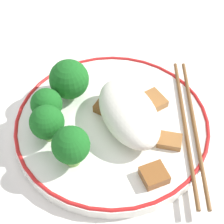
{
  "coord_description": "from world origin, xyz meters",
  "views": [
    {
      "loc": [
        -0.29,
        0.12,
        0.4
      ],
      "look_at": [
        0.0,
        0.0,
        0.04
      ],
      "focal_mm": 60.0,
      "sensor_mm": 36.0,
      "label": 1
    }
  ],
  "objects_px": {
    "chopsticks": "(190,126)",
    "broccoli_back_right": "(47,123)",
    "plate": "(112,125)",
    "broccoli_back_center": "(47,105)",
    "broccoli_back_left": "(69,79)",
    "broccoli_mid_left": "(71,146)"
  },
  "relations": [
    {
      "from": "plate",
      "to": "broccoli_back_right",
      "type": "xyz_separation_m",
      "value": [
        0.01,
        0.08,
        0.04
      ]
    },
    {
      "from": "plate",
      "to": "broccoli_back_center",
      "type": "bearing_deg",
      "value": 62.91
    },
    {
      "from": "broccoli_back_center",
      "to": "broccoli_mid_left",
      "type": "xyz_separation_m",
      "value": [
        -0.08,
        -0.01,
        0.01
      ]
    },
    {
      "from": "plate",
      "to": "broccoli_mid_left",
      "type": "xyz_separation_m",
      "value": [
        -0.04,
        0.07,
        0.04
      ]
    },
    {
      "from": "broccoli_back_center",
      "to": "broccoli_back_right",
      "type": "bearing_deg",
      "value": 165.81
    },
    {
      "from": "broccoli_back_left",
      "to": "broccoli_back_right",
      "type": "height_order",
      "value": "broccoli_back_left"
    },
    {
      "from": "broccoli_back_center",
      "to": "chopsticks",
      "type": "relative_size",
      "value": 0.21
    },
    {
      "from": "broccoli_back_center",
      "to": "broccoli_back_right",
      "type": "height_order",
      "value": "broccoli_back_right"
    },
    {
      "from": "plate",
      "to": "broccoli_mid_left",
      "type": "bearing_deg",
      "value": 119.81
    },
    {
      "from": "broccoli_back_right",
      "to": "broccoli_mid_left",
      "type": "distance_m",
      "value": 0.05
    },
    {
      "from": "broccoli_back_left",
      "to": "broccoli_mid_left",
      "type": "relative_size",
      "value": 1.04
    },
    {
      "from": "broccoli_back_center",
      "to": "broccoli_back_right",
      "type": "distance_m",
      "value": 0.03
    },
    {
      "from": "broccoli_mid_left",
      "to": "broccoli_back_right",
      "type": "bearing_deg",
      "value": 19.47
    },
    {
      "from": "broccoli_back_center",
      "to": "chopsticks",
      "type": "xyz_separation_m",
      "value": [
        -0.09,
        -0.17,
        -0.02
      ]
    },
    {
      "from": "chopsticks",
      "to": "broccoli_back_right",
      "type": "bearing_deg",
      "value": 72.66
    },
    {
      "from": "broccoli_back_left",
      "to": "chopsticks",
      "type": "height_order",
      "value": "broccoli_back_left"
    },
    {
      "from": "broccoli_back_center",
      "to": "broccoli_mid_left",
      "type": "distance_m",
      "value": 0.08
    },
    {
      "from": "broccoli_mid_left",
      "to": "chopsticks",
      "type": "distance_m",
      "value": 0.16
    },
    {
      "from": "broccoli_mid_left",
      "to": "broccoli_back_center",
      "type": "bearing_deg",
      "value": 5.92
    },
    {
      "from": "broccoli_back_left",
      "to": "broccoli_back_right",
      "type": "distance_m",
      "value": 0.08
    },
    {
      "from": "broccoli_back_left",
      "to": "broccoli_mid_left",
      "type": "distance_m",
      "value": 0.11
    },
    {
      "from": "broccoli_back_left",
      "to": "chopsticks",
      "type": "distance_m",
      "value": 0.17
    }
  ]
}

